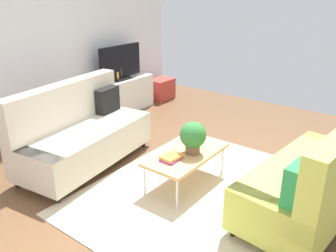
# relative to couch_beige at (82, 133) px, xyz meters

# --- Properties ---
(ground_plane) EXTENTS (7.68, 7.68, 0.00)m
(ground_plane) POSITION_rel_couch_beige_xyz_m (0.29, -1.35, -0.44)
(ground_plane) COLOR brown
(wall_far) EXTENTS (6.40, 0.12, 2.90)m
(wall_far) POSITION_rel_couch_beige_xyz_m (0.29, 1.45, 1.01)
(wall_far) COLOR silver
(wall_far) RESTS_ON ground_plane
(area_rug) EXTENTS (2.90, 2.20, 0.01)m
(area_rug) POSITION_rel_couch_beige_xyz_m (0.35, -1.62, -0.44)
(area_rug) COLOR beige
(area_rug) RESTS_ON ground_plane
(couch_beige) EXTENTS (2.00, 1.09, 1.10)m
(couch_beige) POSITION_rel_couch_beige_xyz_m (0.00, 0.00, 0.00)
(couch_beige) COLOR beige
(couch_beige) RESTS_ON ground_plane
(couch_green) EXTENTS (1.97, 1.02, 1.10)m
(couch_green) POSITION_rel_couch_beige_xyz_m (0.67, -2.84, 0.01)
(couch_green) COLOR #C1CC51
(couch_green) RESTS_ON ground_plane
(coffee_table) EXTENTS (1.10, 0.56, 0.42)m
(coffee_table) POSITION_rel_couch_beige_xyz_m (0.40, -1.42, -0.05)
(coffee_table) COLOR tan
(coffee_table) RESTS_ON ground_plane
(tv_console) EXTENTS (1.40, 0.44, 0.64)m
(tv_console) POSITION_rel_couch_beige_xyz_m (1.87, 1.11, -0.12)
(tv_console) COLOR silver
(tv_console) RESTS_ON ground_plane
(tv) EXTENTS (1.00, 0.20, 0.64)m
(tv) POSITION_rel_couch_beige_xyz_m (1.87, 1.09, 0.51)
(tv) COLOR black
(tv) RESTS_ON tv_console
(storage_trunk) EXTENTS (0.52, 0.40, 0.44)m
(storage_trunk) POSITION_rel_couch_beige_xyz_m (2.97, 1.01, -0.22)
(storage_trunk) COLOR #B2382D
(storage_trunk) RESTS_ON ground_plane
(potted_plant) EXTENTS (0.31, 0.31, 0.39)m
(potted_plant) POSITION_rel_couch_beige_xyz_m (0.44, -1.48, 0.20)
(potted_plant) COLOR brown
(potted_plant) RESTS_ON coffee_table
(table_book_0) EXTENTS (0.25, 0.20, 0.02)m
(table_book_0) POSITION_rel_couch_beige_xyz_m (0.15, -1.38, -0.01)
(table_book_0) COLOR purple
(table_book_0) RESTS_ON coffee_table
(table_book_1) EXTENTS (0.25, 0.20, 0.03)m
(table_book_1) POSITION_rel_couch_beige_xyz_m (0.15, -1.38, 0.02)
(table_book_1) COLOR orange
(table_book_1) RESTS_ON table_book_0
(vase_0) EXTENTS (0.12, 0.12, 0.17)m
(vase_0) POSITION_rel_couch_beige_xyz_m (1.29, 1.16, 0.28)
(vase_0) COLOR silver
(vase_0) RESTS_ON tv_console
(vase_1) EXTENTS (0.13, 0.13, 0.15)m
(vase_1) POSITION_rel_couch_beige_xyz_m (1.46, 1.16, 0.27)
(vase_1) COLOR #4C72B2
(vase_1) RESTS_ON tv_console
(bottle_0) EXTENTS (0.05, 0.05, 0.21)m
(bottle_0) POSITION_rel_couch_beige_xyz_m (1.65, 1.07, 0.30)
(bottle_0) COLOR #262626
(bottle_0) RESTS_ON tv_console
(bottle_1) EXTENTS (0.05, 0.05, 0.17)m
(bottle_1) POSITION_rel_couch_beige_xyz_m (1.76, 1.07, 0.28)
(bottle_1) COLOR gold
(bottle_1) RESTS_ON tv_console
(bottle_2) EXTENTS (0.04, 0.04, 0.22)m
(bottle_2) POSITION_rel_couch_beige_xyz_m (1.85, 1.07, 0.31)
(bottle_2) COLOR #262626
(bottle_2) RESTS_ON tv_console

